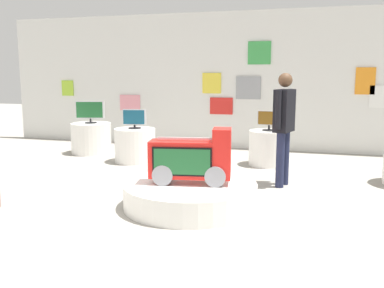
{
  "coord_description": "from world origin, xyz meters",
  "views": [
    {
      "loc": [
        1.79,
        -4.52,
        1.63
      ],
      "look_at": [
        0.13,
        1.05,
        0.67
      ],
      "focal_mm": 40.08,
      "sensor_mm": 36.0,
      "label": 1
    }
  ],
  "objects_px": {
    "main_display_pedestal": "(190,195)",
    "display_pedestal_right_rear": "(268,148)",
    "display_pedestal_left_rear": "(135,145)",
    "shopper_browsing_near_truck": "(284,121)",
    "tv_on_far_right": "(90,111)",
    "novelty_firetruck_tv": "(192,161)",
    "tv_on_left_rear": "(134,119)",
    "tv_on_right_rear": "(269,120)",
    "display_pedestal_far_right": "(91,138)"
  },
  "relations": [
    {
      "from": "main_display_pedestal",
      "to": "tv_on_left_rear",
      "type": "height_order",
      "value": "tv_on_left_rear"
    },
    {
      "from": "tv_on_left_rear",
      "to": "shopper_browsing_near_truck",
      "type": "height_order",
      "value": "shopper_browsing_near_truck"
    },
    {
      "from": "display_pedestal_left_rear",
      "to": "main_display_pedestal",
      "type": "bearing_deg",
      "value": -52.61
    },
    {
      "from": "shopper_browsing_near_truck",
      "to": "main_display_pedestal",
      "type": "bearing_deg",
      "value": -126.82
    },
    {
      "from": "main_display_pedestal",
      "to": "display_pedestal_far_right",
      "type": "xyz_separation_m",
      "value": [
        -3.01,
        2.88,
        0.16
      ]
    },
    {
      "from": "main_display_pedestal",
      "to": "tv_on_right_rear",
      "type": "height_order",
      "value": "tv_on_right_rear"
    },
    {
      "from": "novelty_firetruck_tv",
      "to": "tv_on_far_right",
      "type": "distance_m",
      "value": 4.19
    },
    {
      "from": "tv_on_far_right",
      "to": "shopper_browsing_near_truck",
      "type": "distance_m",
      "value": 4.3
    },
    {
      "from": "novelty_firetruck_tv",
      "to": "display_pedestal_left_rear",
      "type": "relative_size",
      "value": 1.36
    },
    {
      "from": "display_pedestal_right_rear",
      "to": "tv_on_left_rear",
      "type": "bearing_deg",
      "value": -170.19
    },
    {
      "from": "display_pedestal_left_rear",
      "to": "shopper_browsing_near_truck",
      "type": "bearing_deg",
      "value": -19.61
    },
    {
      "from": "display_pedestal_right_rear",
      "to": "shopper_browsing_near_truck",
      "type": "xyz_separation_m",
      "value": [
        0.37,
        -1.41,
        0.64
      ]
    },
    {
      "from": "novelty_firetruck_tv",
      "to": "shopper_browsing_near_truck",
      "type": "bearing_deg",
      "value": 53.74
    },
    {
      "from": "display_pedestal_left_rear",
      "to": "shopper_browsing_near_truck",
      "type": "xyz_separation_m",
      "value": [
        2.78,
        -0.99,
        0.64
      ]
    },
    {
      "from": "display_pedestal_right_rear",
      "to": "tv_on_far_right",
      "type": "relative_size",
      "value": 1.23
    },
    {
      "from": "novelty_firetruck_tv",
      "to": "tv_on_left_rear",
      "type": "height_order",
      "value": "novelty_firetruck_tv"
    },
    {
      "from": "display_pedestal_left_rear",
      "to": "tv_on_left_rear",
      "type": "relative_size",
      "value": 1.77
    },
    {
      "from": "display_pedestal_left_rear",
      "to": "tv_on_left_rear",
      "type": "distance_m",
      "value": 0.49
    },
    {
      "from": "tv_on_right_rear",
      "to": "tv_on_far_right",
      "type": "bearing_deg",
      "value": 177.85
    },
    {
      "from": "display_pedestal_right_rear",
      "to": "tv_on_far_right",
      "type": "xyz_separation_m",
      "value": [
        -3.65,
        0.13,
        0.56
      ]
    },
    {
      "from": "shopper_browsing_near_truck",
      "to": "tv_on_right_rear",
      "type": "bearing_deg",
      "value": 104.7
    },
    {
      "from": "display_pedestal_left_rear",
      "to": "shopper_browsing_near_truck",
      "type": "relative_size",
      "value": 0.46
    },
    {
      "from": "tv_on_left_rear",
      "to": "tv_on_right_rear",
      "type": "relative_size",
      "value": 1.01
    },
    {
      "from": "novelty_firetruck_tv",
      "to": "display_pedestal_far_right",
      "type": "xyz_separation_m",
      "value": [
        -3.03,
        2.89,
        -0.26
      ]
    },
    {
      "from": "main_display_pedestal",
      "to": "shopper_browsing_near_truck",
      "type": "height_order",
      "value": "shopper_browsing_near_truck"
    },
    {
      "from": "tv_on_far_right",
      "to": "display_pedestal_right_rear",
      "type": "bearing_deg",
      "value": -2.09
    },
    {
      "from": "display_pedestal_right_rear",
      "to": "main_display_pedestal",
      "type": "bearing_deg",
      "value": -103.02
    },
    {
      "from": "display_pedestal_far_right",
      "to": "display_pedestal_left_rear",
      "type": "bearing_deg",
      "value": -24.13
    },
    {
      "from": "novelty_firetruck_tv",
      "to": "main_display_pedestal",
      "type": "bearing_deg",
      "value": 170.64
    },
    {
      "from": "display_pedestal_left_rear",
      "to": "display_pedestal_right_rear",
      "type": "height_order",
      "value": "same"
    },
    {
      "from": "display_pedestal_left_rear",
      "to": "tv_on_far_right",
      "type": "xyz_separation_m",
      "value": [
        -1.23,
        0.55,
        0.56
      ]
    },
    {
      "from": "display_pedestal_far_right",
      "to": "tv_on_far_right",
      "type": "bearing_deg",
      "value": -107.24
    },
    {
      "from": "tv_on_far_right",
      "to": "main_display_pedestal",
      "type": "bearing_deg",
      "value": -43.69
    },
    {
      "from": "tv_on_far_right",
      "to": "display_pedestal_far_right",
      "type": "bearing_deg",
      "value": 72.76
    },
    {
      "from": "display_pedestal_left_rear",
      "to": "tv_on_far_right",
      "type": "height_order",
      "value": "tv_on_far_right"
    },
    {
      "from": "display_pedestal_left_rear",
      "to": "tv_on_right_rear",
      "type": "xyz_separation_m",
      "value": [
        2.42,
        0.41,
        0.5
      ]
    },
    {
      "from": "display_pedestal_left_rear",
      "to": "display_pedestal_right_rear",
      "type": "xyz_separation_m",
      "value": [
        2.42,
        0.41,
        0.0
      ]
    },
    {
      "from": "main_display_pedestal",
      "to": "display_pedestal_left_rear",
      "type": "bearing_deg",
      "value": 127.39
    },
    {
      "from": "main_display_pedestal",
      "to": "display_pedestal_right_rear",
      "type": "bearing_deg",
      "value": 76.98
    },
    {
      "from": "main_display_pedestal",
      "to": "display_pedestal_right_rear",
      "type": "distance_m",
      "value": 2.82
    },
    {
      "from": "tv_on_left_rear",
      "to": "tv_on_right_rear",
      "type": "height_order",
      "value": "same"
    },
    {
      "from": "main_display_pedestal",
      "to": "tv_on_right_rear",
      "type": "relative_size",
      "value": 3.89
    },
    {
      "from": "tv_on_left_rear",
      "to": "display_pedestal_far_right",
      "type": "relative_size",
      "value": 0.53
    },
    {
      "from": "novelty_firetruck_tv",
      "to": "display_pedestal_far_right",
      "type": "distance_m",
      "value": 4.19
    },
    {
      "from": "tv_on_right_rear",
      "to": "shopper_browsing_near_truck",
      "type": "relative_size",
      "value": 0.26
    },
    {
      "from": "main_display_pedestal",
      "to": "tv_on_right_rear",
      "type": "bearing_deg",
      "value": 76.96
    },
    {
      "from": "main_display_pedestal",
      "to": "tv_on_far_right",
      "type": "xyz_separation_m",
      "value": [
        -3.01,
        2.88,
        0.72
      ]
    },
    {
      "from": "novelty_firetruck_tv",
      "to": "shopper_browsing_near_truck",
      "type": "relative_size",
      "value": 0.63
    },
    {
      "from": "tv_on_right_rear",
      "to": "shopper_browsing_near_truck",
      "type": "height_order",
      "value": "shopper_browsing_near_truck"
    },
    {
      "from": "display_pedestal_left_rear",
      "to": "display_pedestal_right_rear",
      "type": "bearing_deg",
      "value": 9.72
    }
  ]
}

